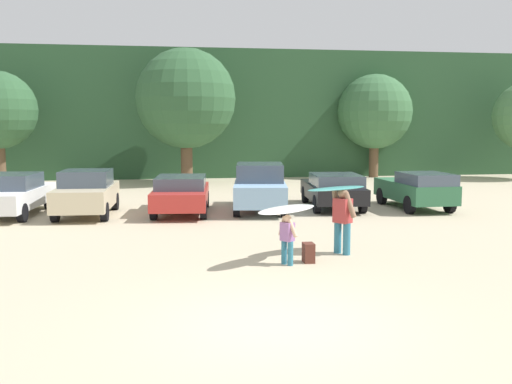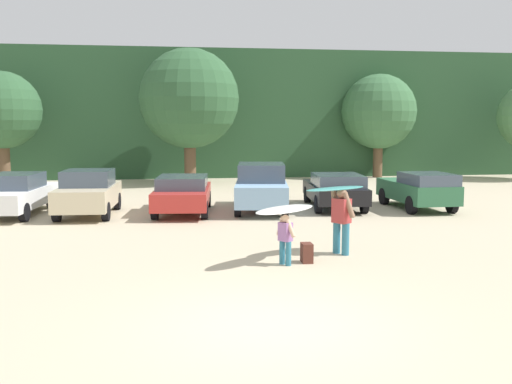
# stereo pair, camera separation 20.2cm
# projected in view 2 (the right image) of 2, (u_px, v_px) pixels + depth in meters

# --- Properties ---
(ground_plane) EXTENTS (120.00, 120.00, 0.00)m
(ground_plane) POSITION_uv_depth(u_px,v_px,m) (272.00, 324.00, 9.30)
(ground_plane) COLOR #C1B293
(hillside_ridge) EXTENTS (108.00, 12.00, 7.56)m
(hillside_ridge) POSITION_uv_depth(u_px,v_px,m) (195.00, 115.00, 39.83)
(hillside_ridge) COLOR #284C2D
(hillside_ridge) RESTS_ON ground_plane
(tree_far_right) EXTENTS (3.94, 3.94, 5.85)m
(tree_far_right) POSITION_uv_depth(u_px,v_px,m) (2.00, 111.00, 29.61)
(tree_far_right) COLOR brown
(tree_far_right) RESTS_ON ground_plane
(tree_center_right) EXTENTS (5.25, 5.25, 7.13)m
(tree_center_right) POSITION_uv_depth(u_px,v_px,m) (189.00, 99.00, 30.70)
(tree_center_right) COLOR brown
(tree_center_right) RESTS_ON ground_plane
(tree_ridge_back) EXTENTS (4.43, 4.43, 6.13)m
(tree_ridge_back) POSITION_uv_depth(u_px,v_px,m) (379.00, 112.00, 34.72)
(tree_ridge_back) COLOR brown
(tree_ridge_back) RESTS_ON ground_plane
(parked_car_white) EXTENTS (2.10, 4.70, 1.46)m
(parked_car_white) POSITION_uv_depth(u_px,v_px,m) (16.00, 194.00, 20.45)
(parked_car_white) COLOR white
(parked_car_white) RESTS_ON ground_plane
(parked_car_champagne) EXTENTS (1.95, 4.07, 1.58)m
(parked_car_champagne) POSITION_uv_depth(u_px,v_px,m) (88.00, 192.00, 20.39)
(parked_car_champagne) COLOR beige
(parked_car_champagne) RESTS_ON ground_plane
(parked_car_red) EXTENTS (2.25, 4.53, 1.34)m
(parked_car_red) POSITION_uv_depth(u_px,v_px,m) (183.00, 193.00, 20.86)
(parked_car_red) COLOR #B72D28
(parked_car_red) RESTS_ON ground_plane
(parked_car_sky_blue) EXTENTS (2.49, 4.96, 1.73)m
(parked_car_sky_blue) POSITION_uv_depth(u_px,v_px,m) (261.00, 187.00, 21.57)
(parked_car_sky_blue) COLOR #84ADD1
(parked_car_sky_blue) RESTS_ON ground_plane
(parked_car_black) EXTENTS (2.25, 4.59, 1.34)m
(parked_car_black) POSITION_uv_depth(u_px,v_px,m) (335.00, 189.00, 22.07)
(parked_car_black) COLOR black
(parked_car_black) RESTS_ON ground_plane
(parked_car_forest_green) EXTENTS (1.81, 3.96, 1.41)m
(parked_car_forest_green) POSITION_uv_depth(u_px,v_px,m) (419.00, 189.00, 21.83)
(parked_car_forest_green) COLOR #2D6642
(parked_car_forest_green) RESTS_ON ground_plane
(person_adult) EXTENTS (0.52, 0.69, 1.62)m
(person_adult) POSITION_uv_depth(u_px,v_px,m) (341.00, 217.00, 14.23)
(person_adult) COLOR teal
(person_adult) RESTS_ON ground_plane
(person_child) EXTENTS (0.40, 0.53, 1.15)m
(person_child) POSITION_uv_depth(u_px,v_px,m) (285.00, 237.00, 13.16)
(person_child) COLOR teal
(person_child) RESTS_ON ground_plane
(surfboard_teal) EXTENTS (1.85, 1.27, 0.07)m
(surfboard_teal) POSITION_uv_depth(u_px,v_px,m) (336.00, 189.00, 14.23)
(surfboard_teal) COLOR teal
(surfboard_white) EXTENTS (1.82, 1.65, 0.14)m
(surfboard_white) POSITION_uv_depth(u_px,v_px,m) (285.00, 209.00, 13.17)
(surfboard_white) COLOR white
(backpack_dropped) EXTENTS (0.24, 0.34, 0.45)m
(backpack_dropped) POSITION_uv_depth(u_px,v_px,m) (307.00, 253.00, 13.44)
(backpack_dropped) COLOR #592D23
(backpack_dropped) RESTS_ON ground_plane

